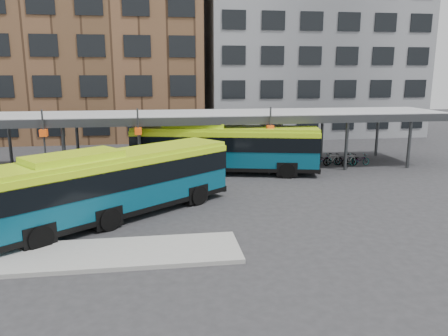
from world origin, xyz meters
The scene contains 8 objects.
ground centered at (0.00, 0.00, 0.00)m, with size 120.00×120.00×0.00m, color #28282B.
boarding_island centered at (-5.50, -3.00, 0.09)m, with size 14.00×3.00×0.18m, color gray.
canopy centered at (-0.06, 12.87, 3.91)m, with size 40.00×6.53×4.80m.
building_brick centered at (-10.00, 32.00, 11.00)m, with size 26.00×14.00×22.00m, color brown.
building_grey centered at (16.00, 32.00, 10.00)m, with size 24.00×14.00×20.00m, color slate.
bus_front centered at (-3.82, 1.73, 1.85)m, with size 11.84×10.07×3.55m.
bus_rear centered at (2.94, 10.86, 1.89)m, with size 13.46×5.64×3.63m.
bike_rack centered at (12.42, 12.05, 0.46)m, with size 4.54×1.70×1.01m.
Camera 1 is at (-1.54, -19.61, 7.11)m, focal length 35.00 mm.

